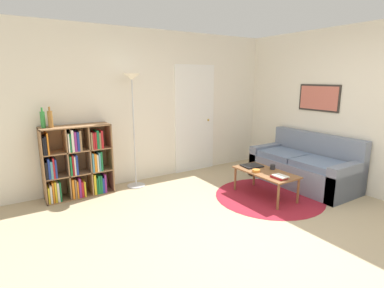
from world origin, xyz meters
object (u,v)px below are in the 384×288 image
couch (305,168)px  coffee_table (265,174)px  laptop (252,166)px  bowl (256,171)px  bookshelf (77,163)px  cup (273,167)px  floor_lamp (132,98)px  bottle_middle (50,119)px  bottle_left (43,119)px

couch → coffee_table: couch is taller
coffee_table → laptop: laptop is taller
coffee_table → bowl: bearing=158.6°
bookshelf → couch: 3.74m
cup → floor_lamp: bearing=138.9°
coffee_table → bottle_middle: bottle_middle is taller
couch → bottle_left: size_ratio=6.02×
laptop → bottle_middle: size_ratio=1.12×
bowl → couch: bearing=-0.7°
cup → bottle_middle: size_ratio=0.27×
couch → floor_lamp: bearing=150.1°
bowl → cup: (0.32, -0.03, 0.02)m
coffee_table → bottle_left: size_ratio=3.41×
coffee_table → cup: size_ratio=12.38×
coffee_table → bookshelf: bearing=147.1°
bookshelf → bottle_left: bearing=177.9°
laptop → cup: (0.16, -0.29, 0.03)m
bottle_left → laptop: bearing=-24.1°
bowl → bottle_middle: bearing=150.0°
couch → cup: bearing=-178.6°
laptop → couch: bearing=-15.1°
bottle_left → bottle_middle: (0.09, -0.03, 0.00)m
couch → bottle_middle: bearing=158.0°
bottle_left → bottle_middle: 0.10m
laptop → bottle_left: (-2.82, 1.26, 0.81)m
cup → bottle_left: (-2.99, 1.55, 0.78)m
bookshelf → couch: bearing=-24.0°
coffee_table → laptop: (0.01, 0.31, 0.05)m
cup → bowl: bearing=173.7°
couch → bottle_left: (-3.82, 1.53, 0.94)m
bookshelf → cup: (2.58, -1.54, -0.08)m
coffee_table → bottle_left: bottle_left is taller
coffee_table → bottle_left: bearing=150.8°
bookshelf → floor_lamp: (0.91, -0.07, 0.96)m
coffee_table → bowl: 0.17m
bowl → bottle_middle: 3.08m
laptop → bowl: size_ratio=2.87×
floor_lamp → laptop: size_ratio=5.59×
bookshelf → bottle_middle: size_ratio=3.71×
bookshelf → bowl: bearing=-33.5°
coffee_table → bottle_middle: 3.25m
floor_lamp → couch: size_ratio=1.07×
bookshelf → bottle_left: size_ratio=3.83×
floor_lamp → cup: size_ratio=23.44×
bookshelf → coffee_table: size_ratio=1.12×
bookshelf → bowl: bookshelf is taller
cup → coffee_table: bearing=-173.0°
coffee_table → bottle_middle: bearing=150.4°
bottle_left → bottle_middle: size_ratio=0.97×
bookshelf → floor_lamp: 1.32m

